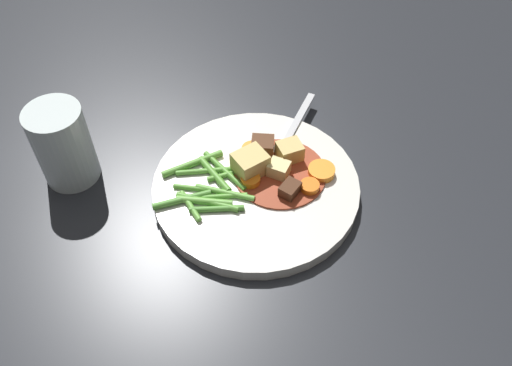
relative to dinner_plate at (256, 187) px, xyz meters
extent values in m
plane|color=#26282D|center=(0.00, 0.00, -0.01)|extent=(3.00, 3.00, 0.00)
cylinder|color=white|center=(0.00, 0.00, 0.00)|extent=(0.26, 0.26, 0.02)
cylinder|color=#93381E|center=(0.03, 0.01, 0.01)|extent=(0.12, 0.12, 0.00)
cylinder|color=orange|center=(0.00, 0.05, 0.01)|extent=(0.04, 0.04, 0.01)
cylinder|color=orange|center=(0.07, -0.02, 0.01)|extent=(0.03, 0.03, 0.01)
cylinder|color=orange|center=(0.09, 0.01, 0.01)|extent=(0.05, 0.05, 0.01)
cylinder|color=orange|center=(-0.01, 0.00, 0.01)|extent=(0.03, 0.03, 0.01)
cube|color=#DBBC6B|center=(-0.01, 0.02, 0.02)|extent=(0.05, 0.05, 0.03)
cube|color=#DBBC6B|center=(0.05, 0.04, 0.02)|extent=(0.04, 0.04, 0.03)
cube|color=#EAD68C|center=(0.03, 0.01, 0.02)|extent=(0.03, 0.03, 0.02)
cube|color=#56331E|center=(0.01, 0.05, 0.02)|extent=(0.03, 0.03, 0.02)
cube|color=#4C2B19|center=(0.04, -0.02, 0.02)|extent=(0.03, 0.03, 0.02)
cylinder|color=#4C8E33|center=(-0.09, -0.02, 0.01)|extent=(0.07, 0.03, 0.01)
cylinder|color=#599E38|center=(-0.04, -0.02, 0.01)|extent=(0.06, 0.01, 0.01)
cylinder|color=#599E38|center=(-0.05, 0.02, 0.01)|extent=(0.04, 0.06, 0.01)
cylinder|color=#66AD42|center=(-0.08, -0.03, 0.01)|extent=(0.03, 0.05, 0.01)
cylinder|color=#599E38|center=(-0.04, 0.02, 0.01)|extent=(0.05, 0.07, 0.01)
cylinder|color=#4C8E33|center=(-0.05, -0.04, 0.01)|extent=(0.07, 0.01, 0.01)
cylinder|color=#599E38|center=(-0.08, 0.04, 0.01)|extent=(0.08, 0.04, 0.01)
cylinder|color=#599E38|center=(-0.06, -0.03, 0.01)|extent=(0.08, 0.04, 0.01)
cylinder|color=#599E38|center=(-0.06, 0.02, 0.01)|extent=(0.08, 0.01, 0.01)
cylinder|color=#599E38|center=(-0.03, 0.02, 0.01)|extent=(0.06, 0.02, 0.01)
cylinder|color=#599E38|center=(-0.07, -0.01, 0.01)|extent=(0.06, 0.02, 0.01)
cylinder|color=#66AD42|center=(-0.04, -0.02, 0.01)|extent=(0.07, 0.03, 0.01)
cylinder|color=#66AD42|center=(-0.07, -0.03, 0.01)|extent=(0.07, 0.02, 0.01)
cube|color=silver|center=(0.07, 0.11, 0.01)|extent=(0.06, 0.11, 0.00)
cube|color=silver|center=(0.04, 0.05, 0.01)|extent=(0.03, 0.03, 0.00)
cylinder|color=silver|center=(0.02, 0.03, 0.01)|extent=(0.02, 0.04, 0.00)
cylinder|color=silver|center=(0.02, 0.03, 0.01)|extent=(0.02, 0.04, 0.00)
cylinder|color=silver|center=(0.03, 0.03, 0.01)|extent=(0.02, 0.04, 0.00)
cylinder|color=silver|center=(0.03, 0.02, 0.01)|extent=(0.02, 0.04, 0.00)
cylinder|color=silver|center=(-0.24, 0.05, 0.05)|extent=(0.07, 0.07, 0.11)
camera|label=1|loc=(-0.04, -0.44, 0.53)|focal=37.89mm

